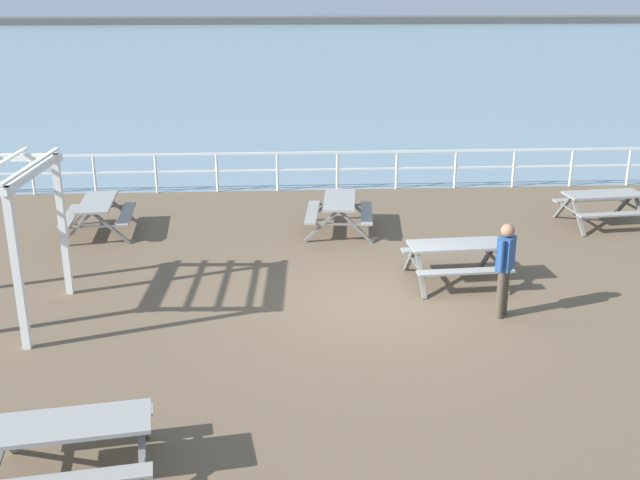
{
  "coord_description": "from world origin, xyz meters",
  "views": [
    {
      "loc": [
        -1.69,
        -12.36,
        5.45
      ],
      "look_at": [
        -0.87,
        1.16,
        0.8
      ],
      "focal_mm": 42.32,
      "sensor_mm": 36.0,
      "label": 1
    }
  ],
  "objects_px": {
    "picnic_table_near_left": "(456,253)",
    "picnic_table_seaward": "(98,209)",
    "picnic_table_near_right": "(71,437)",
    "picnic_table_far_right": "(339,207)",
    "picnic_table_far_left": "(603,201)",
    "visitor": "(505,264)"
  },
  "relations": [
    {
      "from": "picnic_table_near_left",
      "to": "picnic_table_far_left",
      "type": "height_order",
      "value": "same"
    },
    {
      "from": "picnic_table_near_left",
      "to": "picnic_table_far_left",
      "type": "bearing_deg",
      "value": 34.26
    },
    {
      "from": "picnic_table_far_right",
      "to": "picnic_table_seaward",
      "type": "xyz_separation_m",
      "value": [
        -5.47,
        0.15,
        0.0
      ]
    },
    {
      "from": "visitor",
      "to": "picnic_table_near_left",
      "type": "bearing_deg",
      "value": 142.07
    },
    {
      "from": "picnic_table_far_left",
      "to": "picnic_table_far_right",
      "type": "distance_m",
      "value": 6.21
    },
    {
      "from": "picnic_table_near_left",
      "to": "picnic_table_far_right",
      "type": "xyz_separation_m",
      "value": [
        -1.95,
        3.21,
        0.0
      ]
    },
    {
      "from": "picnic_table_near_right",
      "to": "picnic_table_far_right",
      "type": "distance_m",
      "value": 9.74
    },
    {
      "from": "picnic_table_near_right",
      "to": "picnic_table_seaward",
      "type": "bearing_deg",
      "value": 91.99
    },
    {
      "from": "picnic_table_near_left",
      "to": "picnic_table_seaward",
      "type": "distance_m",
      "value": 8.14
    },
    {
      "from": "picnic_table_near_right",
      "to": "visitor",
      "type": "xyz_separation_m",
      "value": [
        6.2,
        4.18,
        0.36
      ]
    },
    {
      "from": "picnic_table_near_left",
      "to": "picnic_table_far_left",
      "type": "relative_size",
      "value": 0.98
    },
    {
      "from": "picnic_table_far_left",
      "to": "picnic_table_seaward",
      "type": "height_order",
      "value": "same"
    },
    {
      "from": "picnic_table_seaward",
      "to": "picnic_table_far_left",
      "type": "bearing_deg",
      "value": -94.27
    },
    {
      "from": "picnic_table_far_left",
      "to": "picnic_table_far_right",
      "type": "relative_size",
      "value": 0.99
    },
    {
      "from": "picnic_table_far_right",
      "to": "picnic_table_seaward",
      "type": "distance_m",
      "value": 5.47
    },
    {
      "from": "picnic_table_near_left",
      "to": "picnic_table_near_right",
      "type": "height_order",
      "value": "same"
    },
    {
      "from": "picnic_table_near_left",
      "to": "picnic_table_far_left",
      "type": "distance_m",
      "value": 5.41
    },
    {
      "from": "picnic_table_near_left",
      "to": "picnic_table_near_right",
      "type": "bearing_deg",
      "value": -138.69
    },
    {
      "from": "picnic_table_seaward",
      "to": "visitor",
      "type": "bearing_deg",
      "value": -126.26
    },
    {
      "from": "visitor",
      "to": "picnic_table_far_right",
      "type": "bearing_deg",
      "value": 152.91
    },
    {
      "from": "picnic_table_far_right",
      "to": "picnic_table_seaward",
      "type": "height_order",
      "value": "same"
    },
    {
      "from": "picnic_table_far_left",
      "to": "picnic_table_far_right",
      "type": "bearing_deg",
      "value": 175.78
    }
  ]
}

